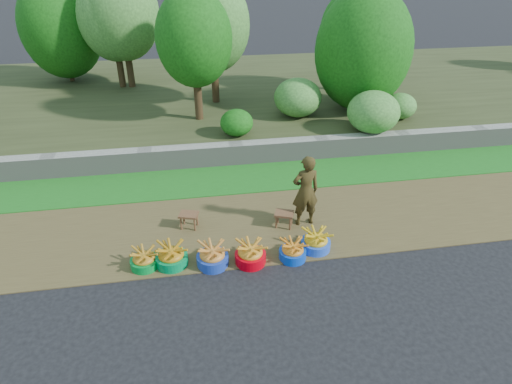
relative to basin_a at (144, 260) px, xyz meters
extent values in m
plane|color=black|center=(2.05, -0.32, -0.16)|extent=(120.00, 120.00, 0.00)
cube|color=brown|center=(2.05, 0.93, -0.15)|extent=(80.00, 2.50, 0.02)
cube|color=#1B6B1B|center=(2.05, 2.93, -0.14)|extent=(80.00, 1.50, 0.04)
cube|color=gray|center=(2.05, 3.78, 0.11)|extent=(80.00, 0.35, 0.55)
cube|color=#353D1E|center=(2.05, 8.68, 0.09)|extent=(80.00, 10.00, 0.50)
cylinder|color=#372815|center=(-1.25, 9.53, 1.14)|extent=(0.22, 0.22, 1.61)
ellipsoid|color=#468735|center=(-1.25, 9.53, 2.61)|extent=(2.22, 2.22, 2.78)
cylinder|color=#372815|center=(1.26, 5.84, 1.14)|extent=(0.22, 0.22, 1.60)
ellipsoid|color=#165D12|center=(1.26, 5.84, 2.54)|extent=(2.03, 2.03, 2.54)
cylinder|color=#372815|center=(6.33, 7.83, 1.04)|extent=(0.21, 0.21, 1.41)
ellipsoid|color=#165D12|center=(6.33, 7.83, 2.33)|extent=(1.95, 1.95, 2.43)
cylinder|color=#372815|center=(1.86, 7.31, 1.17)|extent=(0.23, 0.23, 1.67)
ellipsoid|color=#468735|center=(1.86, 7.31, 2.67)|extent=(2.21, 2.21, 2.76)
cylinder|color=#372815|center=(-3.17, 10.59, 0.85)|extent=(0.17, 0.17, 1.02)
ellipsoid|color=#165D12|center=(-3.17, 10.59, 2.19)|extent=(2.76, 2.76, 3.45)
cylinder|color=#372815|center=(-0.93, 9.47, 1.19)|extent=(0.23, 0.23, 1.70)
ellipsoid|color=#468735|center=(-0.93, 9.47, 2.76)|extent=(2.42, 2.42, 3.02)
cylinder|color=#372815|center=(6.02, 5.90, 0.80)|extent=(0.16, 0.16, 0.92)
ellipsoid|color=#165D12|center=(6.02, 5.90, 2.08)|extent=(2.74, 2.74, 3.43)
ellipsoid|color=#468735|center=(6.94, 4.95, 0.70)|extent=(0.90, 0.90, 0.72)
ellipsoid|color=#468735|center=(4.09, 5.62, 0.88)|extent=(1.36, 1.36, 1.09)
ellipsoid|color=#165D12|center=(6.44, 5.41, 0.68)|extent=(0.86, 0.86, 0.69)
ellipsoid|color=#468735|center=(5.75, 4.10, 0.89)|extent=(1.37, 1.37, 1.10)
ellipsoid|color=#165D12|center=(2.17, 4.44, 0.68)|extent=(0.86, 0.86, 0.69)
cylinder|color=#01822E|center=(0.00, 0.00, -0.07)|extent=(0.48, 0.48, 0.17)
ellipsoid|color=#A37019|center=(0.00, 0.00, 0.06)|extent=(0.43, 0.43, 0.28)
cylinder|color=#008142|center=(0.46, -0.01, -0.06)|extent=(0.56, 0.56, 0.20)
ellipsoid|color=#A56F11|center=(0.46, -0.01, 0.09)|extent=(0.49, 0.49, 0.32)
cylinder|color=#1A39A5|center=(1.16, -0.12, -0.06)|extent=(0.55, 0.55, 0.20)
ellipsoid|color=#B97228|center=(1.16, -0.12, 0.09)|extent=(0.49, 0.49, 0.32)
cylinder|color=#C6000E|center=(1.82, -0.17, -0.06)|extent=(0.55, 0.55, 0.20)
ellipsoid|color=#C37D1D|center=(1.82, -0.17, 0.09)|extent=(0.48, 0.48, 0.31)
cylinder|color=#0A3EC4|center=(2.58, -0.18, -0.07)|extent=(0.48, 0.48, 0.17)
ellipsoid|color=#C67219|center=(2.58, -0.18, 0.06)|extent=(0.43, 0.43, 0.28)
cylinder|color=blue|center=(3.05, 0.00, -0.07)|extent=(0.54, 0.54, 0.19)
ellipsoid|color=gold|center=(3.05, 0.00, 0.09)|extent=(0.47, 0.47, 0.31)
cube|color=brown|center=(0.80, 1.07, 0.15)|extent=(0.42, 0.36, 0.04)
cylinder|color=brown|center=(0.64, 1.02, -0.01)|extent=(0.04, 0.04, 0.27)
cylinder|color=brown|center=(0.90, 0.94, -0.01)|extent=(0.04, 0.04, 0.27)
cylinder|color=brown|center=(0.70, 1.20, -0.01)|extent=(0.04, 0.04, 0.27)
cylinder|color=brown|center=(0.96, 1.12, -0.01)|extent=(0.04, 0.04, 0.27)
cube|color=brown|center=(2.64, 0.80, 0.15)|extent=(0.43, 0.38, 0.04)
cylinder|color=brown|center=(2.47, 0.76, 0.00)|extent=(0.04, 0.04, 0.27)
cylinder|color=brown|center=(2.73, 0.66, 0.00)|extent=(0.04, 0.04, 0.27)
cylinder|color=brown|center=(2.54, 0.94, 0.00)|extent=(0.04, 0.04, 0.27)
cylinder|color=brown|center=(2.80, 0.84, 0.00)|extent=(0.04, 0.04, 0.27)
imported|color=black|center=(3.05, 0.85, 0.59)|extent=(0.56, 0.40, 1.47)
camera|label=1|loc=(0.96, -6.00, 4.68)|focal=30.00mm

